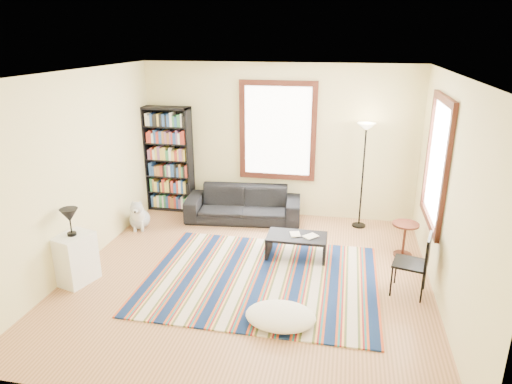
% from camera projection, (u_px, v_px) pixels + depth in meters
% --- Properties ---
extents(floor, '(5.00, 5.00, 0.10)m').
position_uv_depth(floor, '(249.00, 279.00, 6.49)').
color(floor, tan).
rests_on(floor, ground).
extents(ceiling, '(5.00, 5.00, 0.10)m').
position_uv_depth(ceiling, '(248.00, 69.00, 5.54)').
color(ceiling, white).
rests_on(ceiling, floor).
extents(wall_back, '(5.00, 0.10, 2.80)m').
position_uv_depth(wall_back, '(278.00, 141.00, 8.38)').
color(wall_back, beige).
rests_on(wall_back, floor).
extents(wall_front, '(5.00, 0.10, 2.80)m').
position_uv_depth(wall_front, '(181.00, 278.00, 3.65)').
color(wall_front, beige).
rests_on(wall_front, floor).
extents(wall_left, '(0.10, 5.00, 2.80)m').
position_uv_depth(wall_left, '(74.00, 172.00, 6.49)').
color(wall_left, beige).
rests_on(wall_left, floor).
extents(wall_right, '(0.10, 5.00, 2.80)m').
position_uv_depth(wall_right, '(453.00, 195.00, 5.54)').
color(wall_right, beige).
rests_on(wall_right, floor).
extents(window_back, '(1.20, 0.06, 1.60)m').
position_uv_depth(window_back, '(278.00, 131.00, 8.24)').
color(window_back, white).
rests_on(window_back, wall_back).
extents(window_right, '(0.06, 1.20, 1.60)m').
position_uv_depth(window_right, '(437.00, 162.00, 6.23)').
color(window_right, white).
rests_on(window_right, wall_right).
extents(rug, '(3.19, 2.55, 0.02)m').
position_uv_depth(rug, '(261.00, 279.00, 6.39)').
color(rug, '#0D1F45').
rests_on(rug, floor).
extents(sofa, '(1.02, 2.14, 0.61)m').
position_uv_depth(sofa, '(243.00, 204.00, 8.38)').
color(sofa, black).
rests_on(sofa, floor).
extents(bookshelf, '(0.90, 0.30, 2.00)m').
position_uv_depth(bookshelf, '(169.00, 159.00, 8.68)').
color(bookshelf, black).
rests_on(bookshelf, floor).
extents(coffee_table, '(0.95, 0.60, 0.36)m').
position_uv_depth(coffee_table, '(297.00, 246.00, 6.98)').
color(coffee_table, black).
rests_on(coffee_table, floor).
extents(book_a, '(0.23, 0.19, 0.02)m').
position_uv_depth(book_a, '(290.00, 234.00, 6.94)').
color(book_a, beige).
rests_on(book_a, coffee_table).
extents(book_b, '(0.27, 0.27, 0.02)m').
position_uv_depth(book_b, '(307.00, 235.00, 6.94)').
color(book_b, beige).
rests_on(book_b, coffee_table).
extents(floor_cushion, '(1.02, 0.91, 0.21)m').
position_uv_depth(floor_cushion, '(281.00, 316.00, 5.38)').
color(floor_cushion, white).
rests_on(floor_cushion, floor).
extents(floor_lamp, '(0.36, 0.36, 1.86)m').
position_uv_depth(floor_lamp, '(363.00, 177.00, 7.87)').
color(floor_lamp, black).
rests_on(floor_lamp, floor).
extents(side_table, '(0.48, 0.48, 0.54)m').
position_uv_depth(side_table, '(404.00, 240.00, 7.00)').
color(side_table, '#401610').
rests_on(side_table, floor).
extents(folding_chair, '(0.50, 0.49, 0.86)m').
position_uv_depth(folding_chair, '(410.00, 264.00, 5.93)').
color(folding_chair, black).
rests_on(folding_chair, floor).
extents(white_cabinet, '(0.50, 0.58, 0.70)m').
position_uv_depth(white_cabinet, '(75.00, 259.00, 6.23)').
color(white_cabinet, white).
rests_on(white_cabinet, floor).
extents(table_lamp, '(0.29, 0.29, 0.38)m').
position_uv_depth(table_lamp, '(70.00, 222.00, 6.06)').
color(table_lamp, black).
rests_on(table_lamp, white_cabinet).
extents(dog, '(0.52, 0.63, 0.55)m').
position_uv_depth(dog, '(139.00, 213.00, 8.02)').
color(dog, silver).
rests_on(dog, floor).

